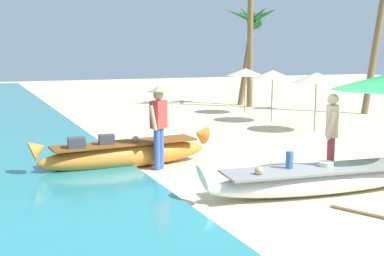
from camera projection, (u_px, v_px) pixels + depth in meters
name	position (u px, v px, depth m)	size (l,w,h in m)	color
ground_plane	(307.00, 194.00, 8.44)	(80.00, 80.00, 0.00)	beige
boat_white_foreground	(319.00, 179.00, 8.41)	(4.58, 1.35, 0.78)	white
boat_orange_midground	(125.00, 154.00, 10.32)	(4.14, 0.92, 0.85)	orange
person_vendor_hatted	(159.00, 121.00, 10.07)	(0.57, 0.48, 1.83)	#3D5BA8
person_tourist_customer	(332.00, 131.00, 9.30)	(0.50, 0.56, 1.72)	#B2383D
parasol_row_0	(316.00, 78.00, 15.05)	(1.60, 1.60, 1.91)	#8E6B47
parasol_row_1	(273.00, 75.00, 17.27)	(1.60, 1.60, 1.91)	#8E6B47
parasol_row_2	(245.00, 72.00, 19.78)	(1.60, 1.60, 1.91)	#8E6B47
palm_tree_mid_cluster	(252.00, 25.00, 23.02)	(2.66, 2.68, 4.84)	brown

